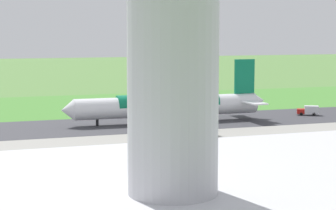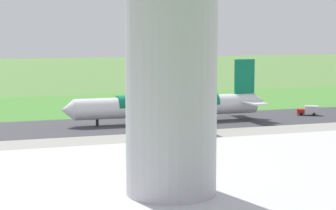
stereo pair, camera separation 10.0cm
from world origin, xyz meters
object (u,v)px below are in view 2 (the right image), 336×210
object	(u,v)px
airliner_main	(169,106)
service_truck_baggage	(309,110)
traffic_cone_orange	(184,105)
no_stopping_sign	(200,99)

from	to	relation	value
airliner_main	service_truck_baggage	size ratio (longest dim) A/B	8.74
airliner_main	traffic_cone_orange	bearing A→B (deg)	-116.58
airliner_main	service_truck_baggage	distance (m)	40.93
service_truck_baggage	airliner_main	bearing A→B (deg)	0.19
airliner_main	service_truck_baggage	bearing A→B (deg)	-179.81
service_truck_baggage	no_stopping_sign	xyz separation A→B (m)	(18.41, -34.44, 0.19)
traffic_cone_orange	no_stopping_sign	bearing A→B (deg)	-163.00
airliner_main	no_stopping_sign	distance (m)	41.30
airliner_main	traffic_cone_orange	xyz separation A→B (m)	(-16.37, -32.73, -4.08)
service_truck_baggage	traffic_cone_orange	world-z (taller)	service_truck_baggage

